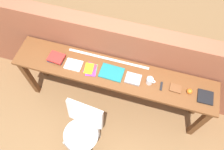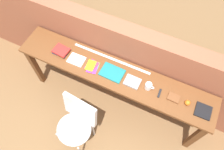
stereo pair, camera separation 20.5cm
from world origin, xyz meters
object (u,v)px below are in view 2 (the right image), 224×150
object	(u,v)px
chair_white_moulded	(76,123)
sports_ball_small	(188,103)
magazine_cycling	(77,60)
pamphlet_pile_colourful	(92,66)
book_open_centre	(112,73)
leather_journal_brown	(174,98)
book_stack_leftmost	(61,51)
multitool_folded	(159,93)
book_repair_rightmost	(203,111)
mug	(149,86)

from	to	relation	value
chair_white_moulded	sports_ball_small	xyz separation A→B (m)	(1.10, 0.64, 0.38)
magazine_cycling	sports_ball_small	bearing A→B (deg)	0.04
pamphlet_pile_colourful	book_open_centre	size ratio (longest dim) A/B	0.72
leather_journal_brown	sports_ball_small	bearing A→B (deg)	0.54
book_stack_leftmost	magazine_cycling	bearing A→B (deg)	-7.10
multitool_folded	sports_ball_small	world-z (taller)	sports_ball_small
chair_white_moulded	pamphlet_pile_colourful	world-z (taller)	same
chair_white_moulded	multitool_folded	bearing A→B (deg)	38.64
chair_white_moulded	pamphlet_pile_colourful	size ratio (longest dim) A/B	4.43
chair_white_moulded	leather_journal_brown	xyz separation A→B (m)	(0.95, 0.64, 0.37)
book_stack_leftmost	pamphlet_pile_colourful	world-z (taller)	book_stack_leftmost
pamphlet_pile_colourful	magazine_cycling	bearing A→B (deg)	-179.48
chair_white_moulded	book_repair_rightmost	xyz separation A→B (m)	(1.28, 0.63, 0.36)
magazine_cycling	book_open_centre	distance (m)	0.48
magazine_cycling	book_open_centre	xyz separation A→B (m)	(0.48, 0.03, -0.00)
pamphlet_pile_colourful	mug	bearing A→B (deg)	1.60
mug	leather_journal_brown	bearing A→B (deg)	0.69
mug	sports_ball_small	xyz separation A→B (m)	(0.46, 0.00, -0.01)
magazine_cycling	leather_journal_brown	xyz separation A→B (m)	(1.24, 0.03, 0.00)
book_stack_leftmost	book_open_centre	world-z (taller)	book_stack_leftmost
book_open_centre	mug	bearing A→B (deg)	1.21
book_open_centre	multitool_folded	distance (m)	0.60
book_stack_leftmost	pamphlet_pile_colourful	bearing A→B (deg)	-3.47
book_stack_leftmost	sports_ball_small	bearing A→B (deg)	-0.25
multitool_folded	book_stack_leftmost	bearing A→B (deg)	179.19
pamphlet_pile_colourful	book_open_centre	xyz separation A→B (m)	(0.26, 0.02, 0.00)
sports_ball_small	multitool_folded	bearing A→B (deg)	-177.94
book_stack_leftmost	chair_white_moulded	bearing A→B (deg)	-50.61
multitool_folded	leather_journal_brown	bearing A→B (deg)	5.21
magazine_cycling	pamphlet_pile_colourful	xyz separation A→B (m)	(0.22, 0.00, -0.00)
magazine_cycling	multitool_folded	xyz separation A→B (m)	(1.08, 0.01, -0.00)
sports_ball_small	chair_white_moulded	bearing A→B (deg)	-149.88
chair_white_moulded	book_repair_rightmost	world-z (taller)	book_repair_rightmost
book_stack_leftmost	magazine_cycling	xyz separation A→B (m)	(0.24, -0.03, -0.02)
sports_ball_small	book_repair_rightmost	bearing A→B (deg)	-3.45
magazine_cycling	book_open_centre	world-z (taller)	magazine_cycling
magazine_cycling	pamphlet_pile_colourful	world-z (taller)	magazine_cycling
mug	leather_journal_brown	distance (m)	0.30
sports_ball_small	book_repair_rightmost	world-z (taller)	sports_ball_small
book_stack_leftmost	sports_ball_small	xyz separation A→B (m)	(1.63, -0.01, 0.01)
book_stack_leftmost	leather_journal_brown	size ratio (longest dim) A/B	1.56
magazine_cycling	multitool_folded	bearing A→B (deg)	-0.30
chair_white_moulded	sports_ball_small	bearing A→B (deg)	30.12
book_stack_leftmost	book_open_centre	bearing A→B (deg)	-0.30
book_stack_leftmost	pamphlet_pile_colourful	xyz separation A→B (m)	(0.46, -0.03, -0.02)
magazine_cycling	chair_white_moulded	bearing A→B (deg)	-65.47
chair_white_moulded	magazine_cycling	world-z (taller)	magazine_cycling
leather_journal_brown	book_repair_rightmost	size ratio (longest dim) A/B	0.76
leather_journal_brown	sports_ball_small	distance (m)	0.16
magazine_cycling	mug	bearing A→B (deg)	0.46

